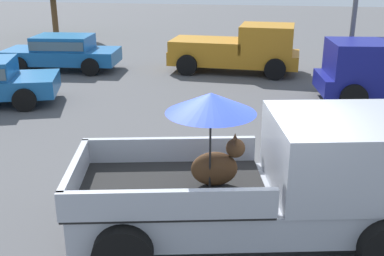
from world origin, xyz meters
The scene contains 4 objects.
ground_plane centered at (0.00, 0.00, 0.00)m, with size 80.00×80.00×0.00m, color #4C4C4F.
pickup_truck_main centered at (0.46, 0.09, 0.97)m, with size 5.32×3.06×2.32m.
pickup_truck_far centered at (-0.89, 11.24, 0.87)m, with size 4.89×2.38×1.80m.
parked_sedan_near centered at (-7.61, 10.48, 0.74)m, with size 4.43×2.26×1.33m.
Camera 1 is at (0.22, -6.23, 3.99)m, focal length 43.60 mm.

